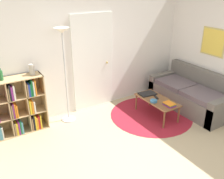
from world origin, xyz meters
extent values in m
plane|color=tan|center=(0.00, 0.00, 0.00)|extent=(14.00, 14.00, 0.00)
cube|color=silver|center=(0.00, 2.41, 1.30)|extent=(7.60, 0.05, 2.60)
cube|color=white|center=(0.06, 2.37, 1.03)|extent=(0.94, 0.02, 2.05)
sphere|color=tan|center=(0.39, 2.35, 0.98)|extent=(0.04, 0.04, 0.04)
cube|color=silver|center=(2.33, 1.19, 1.30)|extent=(0.05, 5.38, 2.60)
cube|color=tan|center=(2.29, 1.16, 1.44)|extent=(0.02, 0.57, 0.58)
cube|color=yellow|center=(2.28, 1.16, 1.44)|extent=(0.01, 0.51, 0.52)
cylinder|color=maroon|center=(0.89, 1.37, 0.00)|extent=(1.72, 1.72, 0.01)
cube|color=tan|center=(-1.12, 2.19, 0.54)|extent=(0.02, 0.34, 1.07)
cube|color=tan|center=(-1.60, 2.19, 1.07)|extent=(0.99, 0.34, 0.02)
cube|color=tan|center=(-1.60, 2.19, 0.01)|extent=(0.99, 0.34, 0.02)
cube|color=tan|center=(-1.60, 2.36, 0.54)|extent=(0.99, 0.02, 1.07)
cube|color=tan|center=(-1.76, 2.19, 0.54)|extent=(0.02, 0.32, 1.04)
cube|color=tan|center=(-1.45, 2.19, 0.54)|extent=(0.02, 0.32, 1.04)
cube|color=tan|center=(-1.60, 2.19, 0.36)|extent=(0.95, 0.32, 0.02)
cube|color=tan|center=(-1.60, 2.19, 0.71)|extent=(0.95, 0.32, 0.02)
cube|color=teal|center=(-1.98, 2.16, 0.14)|extent=(0.03, 0.27, 0.25)
cube|color=silver|center=(-1.95, 2.12, 0.14)|extent=(0.02, 0.19, 0.24)
cube|color=olive|center=(-1.73, 2.16, 0.14)|extent=(0.03, 0.25, 0.24)
cube|color=gold|center=(-1.70, 2.13, 0.13)|extent=(0.03, 0.19, 0.23)
cube|color=#7F287A|center=(-1.66, 2.15, 0.15)|extent=(0.03, 0.23, 0.25)
cube|color=#196B38|center=(-1.63, 2.15, 0.15)|extent=(0.02, 0.23, 0.26)
cube|color=teal|center=(-1.60, 2.17, 0.13)|extent=(0.03, 0.27, 0.23)
cube|color=olive|center=(-1.42, 2.14, 0.14)|extent=(0.02, 0.23, 0.25)
cube|color=black|center=(-1.39, 2.15, 0.16)|extent=(0.03, 0.23, 0.29)
cube|color=gold|center=(-1.36, 2.15, 0.16)|extent=(0.03, 0.25, 0.28)
cube|color=orange|center=(-1.32, 2.13, 0.14)|extent=(0.03, 0.20, 0.24)
cube|color=#B21E23|center=(-1.29, 2.15, 0.15)|extent=(0.02, 0.24, 0.27)
cube|color=gold|center=(-1.26, 2.14, 0.15)|extent=(0.02, 0.23, 0.27)
cube|color=olive|center=(-1.73, 2.16, 0.50)|extent=(0.02, 0.25, 0.26)
cube|color=#7F287A|center=(-1.70, 2.15, 0.51)|extent=(0.02, 0.24, 0.28)
cube|color=orange|center=(-1.68, 2.13, 0.51)|extent=(0.02, 0.20, 0.27)
cube|color=orange|center=(-1.65, 2.16, 0.49)|extent=(0.03, 0.25, 0.24)
cube|color=gold|center=(-1.41, 2.15, 0.50)|extent=(0.03, 0.25, 0.25)
cube|color=orange|center=(-1.37, 2.14, 0.49)|extent=(0.03, 0.22, 0.24)
cube|color=silver|center=(-1.34, 2.15, 0.49)|extent=(0.03, 0.23, 0.23)
cube|color=olive|center=(-1.74, 2.15, 0.84)|extent=(0.02, 0.25, 0.24)
cube|color=black|center=(-1.71, 2.14, 0.87)|extent=(0.02, 0.23, 0.30)
cube|color=#7F287A|center=(-1.68, 2.16, 0.85)|extent=(0.03, 0.25, 0.25)
cube|color=silver|center=(-1.64, 2.16, 0.85)|extent=(0.03, 0.27, 0.27)
cube|color=olive|center=(-1.42, 2.16, 0.84)|extent=(0.02, 0.26, 0.24)
cube|color=navy|center=(-1.39, 2.14, 0.84)|extent=(0.03, 0.23, 0.24)
cube|color=#196B38|center=(-1.36, 2.13, 0.84)|extent=(0.02, 0.20, 0.24)
cube|color=#196B38|center=(-1.33, 2.14, 0.87)|extent=(0.02, 0.21, 0.30)
cube|color=silver|center=(-1.31, 2.14, 0.86)|extent=(0.02, 0.22, 0.27)
cube|color=orange|center=(-1.28, 2.15, 0.87)|extent=(0.02, 0.25, 0.29)
cylinder|color=#B7B7BC|center=(-0.67, 2.12, 0.01)|extent=(0.28, 0.28, 0.01)
cylinder|color=#B7B7BC|center=(-0.67, 2.12, 0.93)|extent=(0.02, 0.02, 1.77)
cone|color=white|center=(-0.67, 2.12, 1.82)|extent=(0.28, 0.28, 0.10)
cube|color=#66605B|center=(1.85, 1.20, 0.21)|extent=(0.85, 1.85, 0.42)
cube|color=#66605B|center=(2.20, 1.20, 0.41)|extent=(0.16, 1.85, 0.83)
cube|color=#66605B|center=(1.85, 0.36, 0.28)|extent=(0.85, 0.16, 0.56)
cube|color=#66605B|center=(1.85, 2.05, 0.28)|extent=(0.85, 0.16, 0.56)
cube|color=#62555D|center=(1.77, 0.82, 0.47)|extent=(0.65, 0.74, 0.10)
cube|color=#62555D|center=(1.77, 1.59, 0.47)|extent=(0.65, 0.74, 0.10)
cube|color=brown|center=(0.96, 1.29, 0.37)|extent=(0.47, 0.97, 0.02)
cylinder|color=brown|center=(0.76, 0.85, 0.18)|extent=(0.04, 0.04, 0.36)
cylinder|color=brown|center=(0.76, 1.74, 0.18)|extent=(0.04, 0.04, 0.36)
cylinder|color=brown|center=(1.15, 0.85, 0.18)|extent=(0.04, 0.04, 0.36)
cylinder|color=brown|center=(1.15, 1.74, 0.18)|extent=(0.04, 0.04, 0.36)
cube|color=black|center=(0.95, 1.60, 0.39)|extent=(0.38, 0.27, 0.02)
cylinder|color=teal|center=(0.82, 1.24, 0.41)|extent=(0.14, 0.14, 0.04)
cube|color=#7F287A|center=(0.98, 0.96, 0.40)|extent=(0.17, 0.22, 0.03)
cube|color=#196B38|center=(0.98, 0.96, 0.42)|extent=(0.17, 0.22, 0.01)
cube|color=orange|center=(0.97, 0.96, 0.43)|extent=(0.17, 0.22, 0.01)
cube|color=black|center=(0.99, 1.37, 0.39)|extent=(0.10, 0.18, 0.02)
cylinder|color=#236633|center=(-1.78, 2.20, 1.16)|extent=(0.06, 0.06, 0.17)
cylinder|color=#236633|center=(-1.78, 2.20, 1.26)|extent=(0.02, 0.02, 0.04)
cylinder|color=#B7B2A8|center=(-1.26, 2.19, 1.17)|extent=(0.10, 0.10, 0.20)
camera|label=1|loc=(-2.25, -2.15, 2.65)|focal=40.00mm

